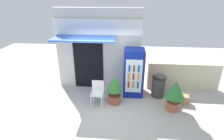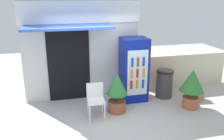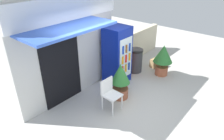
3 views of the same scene
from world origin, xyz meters
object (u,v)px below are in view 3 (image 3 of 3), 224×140
at_px(potted_plant_near_shop, 120,79).
at_px(trash_bin, 135,60).
at_px(drink_cooler, 117,55).
at_px(potted_plant_curbside, 163,57).
at_px(plastic_chair, 110,92).
at_px(cardboard_box, 156,63).

height_order(potted_plant_near_shop, trash_bin, potted_plant_near_shop).
relative_size(drink_cooler, potted_plant_near_shop, 1.71).
distance_m(potted_plant_near_shop, potted_plant_curbside, 2.02).
bearing_deg(plastic_chair, drink_cooler, 31.29).
relative_size(potted_plant_near_shop, cardboard_box, 2.52).
bearing_deg(potted_plant_near_shop, cardboard_box, 4.52).
xyz_separation_m(plastic_chair, potted_plant_curbside, (2.58, -0.14, 0.16)).
distance_m(drink_cooler, cardboard_box, 1.97).
relative_size(potted_plant_near_shop, trash_bin, 1.28).
xyz_separation_m(potted_plant_near_shop, cardboard_box, (2.43, 0.19, -0.45)).
bearing_deg(cardboard_box, potted_plant_curbside, -133.90).
bearing_deg(plastic_chair, potted_plant_curbside, -3.21).
bearing_deg(potted_plant_curbside, trash_bin, 114.04).
bearing_deg(drink_cooler, potted_plant_near_shop, -135.78).
distance_m(drink_cooler, potted_plant_curbside, 1.63).
xyz_separation_m(drink_cooler, potted_plant_near_shop, (-0.67, -0.65, -0.31)).
bearing_deg(potted_plant_curbside, cardboard_box, 46.10).
bearing_deg(cardboard_box, potted_plant_near_shop, -175.48).
distance_m(plastic_chair, trash_bin, 2.32).
distance_m(potted_plant_curbside, trash_bin, 0.96).
xyz_separation_m(drink_cooler, potted_plant_curbside, (1.33, -0.91, -0.24)).
height_order(trash_bin, cardboard_box, trash_bin).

